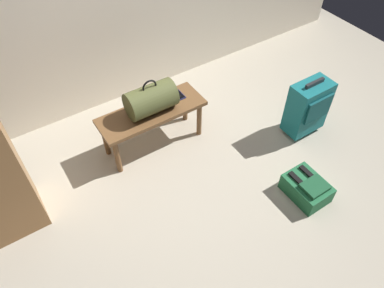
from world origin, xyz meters
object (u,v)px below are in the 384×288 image
bench (152,116)px  cell_phone (179,95)px  suitcase_upright_teal (308,107)px  backpack_green (307,188)px  duffel_bag_olive (151,99)px

bench → cell_phone: size_ratio=6.94×
suitcase_upright_teal → bench: bearing=153.4°
backpack_green → cell_phone: bearing=109.8°
backpack_green → bench: bearing=122.3°
suitcase_upright_teal → cell_phone: bearing=144.7°
cell_phone → backpack_green: size_ratio=0.38×
duffel_bag_olive → suitcase_upright_teal: bearing=-26.7°
cell_phone → backpack_green: bearing=-70.2°
suitcase_upright_teal → backpack_green: bearing=-132.2°
duffel_bag_olive → backpack_green: duffel_bag_olive is taller
duffel_bag_olive → suitcase_upright_teal: duffel_bag_olive is taller
bench → cell_phone: cell_phone is taller
bench → cell_phone: bearing=8.2°
duffel_bag_olive → cell_phone: size_ratio=3.06×
duffel_bag_olive → bench: bearing=180.0°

